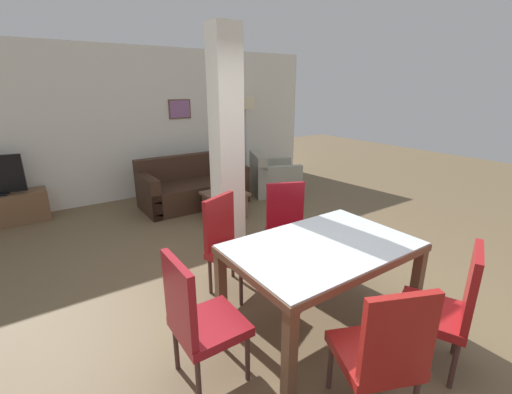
% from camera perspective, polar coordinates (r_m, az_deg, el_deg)
% --- Properties ---
extents(ground_plane, '(18.00, 18.00, 0.00)m').
position_cam_1_polar(ground_plane, '(3.35, 10.21, -19.52)').
color(ground_plane, brown).
extents(back_wall, '(7.20, 0.09, 2.70)m').
position_cam_1_polar(back_wall, '(6.77, -18.01, 11.47)').
color(back_wall, silver).
rests_on(back_wall, ground_plane).
extents(divider_pillar, '(0.33, 0.29, 2.70)m').
position_cam_1_polar(divider_pillar, '(4.23, -4.93, 8.79)').
color(divider_pillar, silver).
rests_on(divider_pillar, ground_plane).
extents(dining_table, '(1.56, 1.03, 0.76)m').
position_cam_1_polar(dining_table, '(3.02, 10.86, -10.30)').
color(dining_table, brown).
rests_on(dining_table, ground_plane).
extents(dining_chair_far_right, '(0.60, 0.60, 0.99)m').
position_cam_1_polar(dining_chair_far_right, '(3.89, 5.30, -4.63)').
color(dining_chair_far_right, maroon).
rests_on(dining_chair_far_right, ground_plane).
extents(dining_chair_far_left, '(0.60, 0.60, 0.99)m').
position_cam_1_polar(dining_chair_far_left, '(3.49, -4.49, -7.42)').
color(dining_chair_far_left, maroon).
rests_on(dining_chair_far_left, ground_plane).
extents(dining_chair_near_left, '(0.60, 0.60, 0.99)m').
position_cam_1_polar(dining_chair_near_left, '(2.35, 20.33, -22.86)').
color(dining_chair_near_left, maroon).
rests_on(dining_chair_near_left, ground_plane).
extents(dining_chair_near_right, '(0.61, 0.61, 0.99)m').
position_cam_1_polar(dining_chair_near_right, '(2.92, 29.23, -15.35)').
color(dining_chair_near_right, maroon).
rests_on(dining_chair_near_right, ground_plane).
extents(dining_chair_head_left, '(0.46, 0.46, 0.99)m').
position_cam_1_polar(dining_chair_head_left, '(2.49, -9.62, -19.15)').
color(dining_chair_head_left, maroon).
rests_on(dining_chair_head_left, ground_plane).
extents(sofa, '(1.79, 0.88, 0.84)m').
position_cam_1_polar(sofa, '(6.20, -10.49, 1.47)').
color(sofa, '#362217').
rests_on(sofa, ground_plane).
extents(armchair, '(1.13, 1.14, 0.79)m').
position_cam_1_polar(armchair, '(6.76, 2.80, 3.05)').
color(armchair, '#9A988A').
rests_on(armchair, ground_plane).
extents(coffee_table, '(0.64, 0.56, 0.42)m').
position_cam_1_polar(coffee_table, '(5.48, -5.19, -1.29)').
color(coffee_table, brown).
rests_on(coffee_table, ground_plane).
extents(bottle, '(0.08, 0.08, 0.29)m').
position_cam_1_polar(bottle, '(5.37, -2.93, 1.94)').
color(bottle, '#194C23').
rests_on(bottle, coffee_table).
extents(floor_lamp, '(0.38, 0.38, 1.80)m').
position_cam_1_polar(floor_lamp, '(7.23, -1.78, 14.14)').
color(floor_lamp, '#B7B7BC').
rests_on(floor_lamp, ground_plane).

